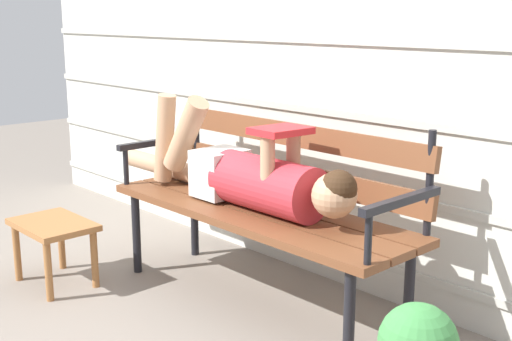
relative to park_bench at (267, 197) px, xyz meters
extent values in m
plane|color=gray|center=(0.00, -0.22, -0.51)|extent=(12.00, 12.00, 0.00)
cube|color=beige|center=(0.00, 0.44, 0.54)|extent=(5.44, 0.06, 2.10)
cube|color=#B7B7AD|center=(0.00, 0.41, -0.34)|extent=(5.44, 0.02, 0.04)
cube|color=#B7B7AD|center=(0.00, 0.41, 0.01)|extent=(5.44, 0.02, 0.04)
cube|color=#B7B7AD|center=(0.00, 0.41, 0.37)|extent=(5.44, 0.02, 0.04)
cube|color=#B7B7AD|center=(0.00, 0.41, 0.72)|extent=(5.44, 0.02, 0.04)
cube|color=brown|center=(0.00, -0.24, -0.06)|extent=(1.65, 0.16, 0.04)
cube|color=brown|center=(0.00, -0.07, -0.06)|extent=(1.65, 0.16, 0.04)
cube|color=brown|center=(0.00, 0.10, -0.06)|extent=(1.65, 0.16, 0.04)
cube|color=brown|center=(0.00, 0.18, 0.08)|extent=(1.58, 0.05, 0.11)
cube|color=brown|center=(0.00, 0.18, 0.28)|extent=(1.58, 0.05, 0.11)
cylinder|color=black|center=(-0.76, 0.18, 0.18)|extent=(0.03, 0.03, 0.43)
cylinder|color=black|center=(0.76, 0.18, 0.18)|extent=(0.03, 0.03, 0.43)
cylinder|color=black|center=(-0.72, -0.27, -0.29)|extent=(0.04, 0.04, 0.44)
cylinder|color=black|center=(0.72, -0.27, -0.29)|extent=(0.04, 0.04, 0.44)
cylinder|color=black|center=(-0.72, 0.12, -0.29)|extent=(0.04, 0.04, 0.44)
cylinder|color=black|center=(0.72, 0.12, -0.29)|extent=(0.04, 0.04, 0.44)
cube|color=black|center=(-0.80, -0.07, 0.16)|extent=(0.04, 0.47, 0.03)
cylinder|color=black|center=(-0.80, -0.27, 0.06)|extent=(0.03, 0.03, 0.20)
cube|color=black|center=(0.80, -0.07, 0.16)|extent=(0.04, 0.47, 0.03)
cylinder|color=black|center=(0.80, -0.27, 0.06)|extent=(0.03, 0.03, 0.20)
cylinder|color=#B72D38|center=(0.08, -0.07, 0.09)|extent=(0.55, 0.25, 0.25)
cube|color=silver|center=(-0.26, -0.07, 0.09)|extent=(0.20, 0.24, 0.23)
sphere|color=tan|center=(0.47, -0.07, 0.12)|extent=(0.19, 0.19, 0.19)
sphere|color=#382314|center=(0.49, -0.07, 0.15)|extent=(0.16, 0.16, 0.16)
cylinder|color=tan|center=(-0.45, -0.13, 0.26)|extent=(0.31, 0.11, 0.40)
cylinder|color=tan|center=(-0.63, -0.13, 0.21)|extent=(0.16, 0.09, 0.46)
cylinder|color=tan|center=(-0.75, -0.01, 0.02)|extent=(0.82, 0.10, 0.10)
cylinder|color=tan|center=(0.16, -0.15, 0.21)|extent=(0.06, 0.06, 0.25)
cylinder|color=tan|center=(0.16, 0.01, 0.21)|extent=(0.06, 0.06, 0.25)
cube|color=red|center=(0.16, -0.07, 0.35)|extent=(0.18, 0.25, 0.03)
cube|color=#9E6638|center=(-0.87, -0.66, -0.19)|extent=(0.44, 0.31, 0.03)
cylinder|color=#9E6638|center=(-1.05, -0.78, -0.36)|extent=(0.04, 0.04, 0.30)
cylinder|color=#9E6638|center=(-0.69, -0.78, -0.36)|extent=(0.04, 0.04, 0.30)
cylinder|color=#9E6638|center=(-1.05, -0.54, -0.36)|extent=(0.04, 0.04, 0.30)
cylinder|color=#9E6638|center=(-0.69, -0.54, -0.36)|extent=(0.04, 0.04, 0.30)
camera|label=1|loc=(2.19, -2.11, 0.84)|focal=47.08mm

